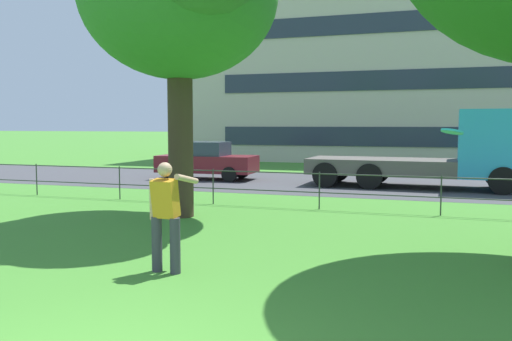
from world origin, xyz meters
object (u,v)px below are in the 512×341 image
Objects in this scene: person_thrower at (166,213)px; flatbed_truck_left at (445,154)px; car_maroon_center at (206,160)px; frisbee at (452,132)px; apartment_building_background at (437,61)px.

person_thrower is 0.23× the size of flatbed_truck_left.
car_maroon_center is (-5.03, 12.96, -0.13)m from person_thrower.
frisbee is at bearing -90.79° from flatbed_truck_left.
person_thrower is 0.06× the size of apartment_building_background.
frisbee reaches higher than person_thrower.
apartment_building_background reaches higher than person_thrower.
car_maroon_center is 0.14× the size of apartment_building_background.
flatbed_truck_left is at bearing -2.23° from car_maroon_center.
flatbed_truck_left is at bearing 89.21° from frisbee.
apartment_building_background is at bearing 63.87° from car_maroon_center.
flatbed_truck_left reaches higher than person_thrower.
person_thrower is at bearing -68.79° from car_maroon_center.
person_thrower is 13.90m from car_maroon_center.
flatbed_truck_left is at bearing 71.56° from person_thrower.
flatbed_truck_left is 19.27m from apartment_building_background.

